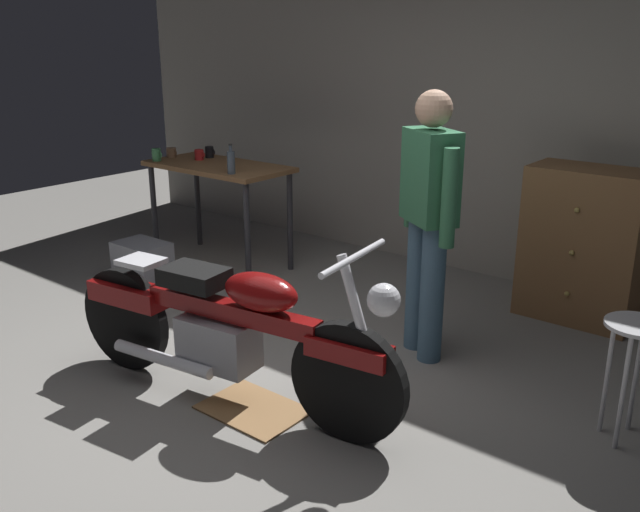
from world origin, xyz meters
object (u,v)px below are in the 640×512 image
mug_brown_stoneware (171,153)px  bottle (231,162)px  mug_green_speckled (157,155)px  motorcycle (227,327)px  wooden_dresser (583,245)px  shop_stool (635,350)px  storage_bin (143,262)px  mug_black_matte (210,152)px  mug_red_diner (199,155)px  person_standing (429,215)px

mug_brown_stoneware → bottle: size_ratio=0.49×
mug_green_speckled → motorcycle: bearing=-31.3°
wooden_dresser → mug_green_speckled: 3.60m
mug_brown_stoneware → shop_stool: bearing=-8.5°
storage_bin → shop_stool: bearing=1.3°
mug_brown_stoneware → mug_black_matte: (0.27, 0.21, 0.01)m
mug_red_diner → mug_green_speckled: bearing=-132.4°
mug_red_diner → motorcycle: bearing=-39.1°
shop_stool → mug_brown_stoneware: bearing=171.5°
motorcycle → mug_brown_stoneware: (-2.37, 1.62, 0.49)m
person_standing → bottle: (-1.94, 0.22, 0.07)m
mug_green_speckled → mug_brown_stoneware: (-0.04, 0.20, -0.01)m
mug_black_matte → bottle: size_ratio=0.46×
mug_green_speckled → mug_brown_stoneware: 0.20m
wooden_dresser → mug_brown_stoneware: (-3.48, -0.80, 0.39)m
mug_brown_stoneware → bottle: bottle is taller
motorcycle → shop_stool: motorcycle is taller
bottle → mug_red_diner: bearing=158.6°
wooden_dresser → bottle: (-2.51, -0.99, 0.45)m
shop_stool → mug_brown_stoneware: size_ratio=5.40×
bottle → mug_brown_stoneware: bearing=168.9°
storage_bin → mug_red_diner: size_ratio=3.92×
motorcycle → person_standing: 1.40m
shop_stool → wooden_dresser: (-0.74, 1.42, 0.05)m
storage_bin → mug_green_speckled: size_ratio=3.83×
mug_red_diner → wooden_dresser: bearing=12.7°
bottle → storage_bin: bearing=-136.7°
person_standing → storage_bin: person_standing is taller
wooden_dresser → mug_red_diner: wooden_dresser is taller
shop_stool → wooden_dresser: bearing=117.5°
mug_green_speckled → bottle: size_ratio=0.48×
person_standing → mug_red_diner: bearing=22.4°
wooden_dresser → storage_bin: bearing=-153.8°
motorcycle → mug_black_matte: bearing=131.2°
person_standing → storage_bin: bearing=39.8°
storage_bin → bottle: (0.55, 0.52, 0.83)m
person_standing → mug_red_diner: person_standing is taller
mug_brown_stoneware → bottle: 0.99m
mug_red_diner → mug_black_matte: mug_black_matte is taller
shop_stool → person_standing: bearing=170.6°
mug_green_speckled → shop_stool: bearing=-5.9°
motorcycle → wooden_dresser: wooden_dresser is taller
mug_red_diner → mug_black_matte: size_ratio=1.01×
storage_bin → wooden_dresser: bearing=26.2°
person_standing → motorcycle: bearing=99.1°
shop_stool → mug_black_matte: 4.06m
mug_green_speckled → person_standing: bearing=-4.2°
mug_red_diner → mug_black_matte: (-0.01, 0.14, 0.00)m
storage_bin → bottle: bearing=43.3°
person_standing → mug_black_matte: size_ratio=15.03×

